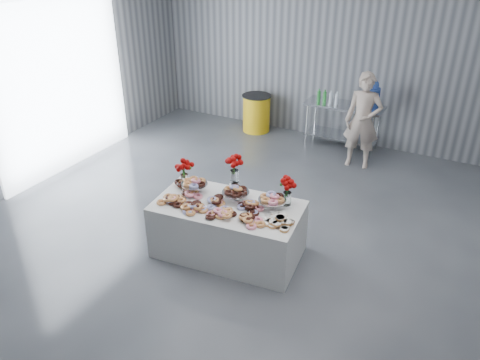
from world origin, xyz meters
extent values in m
plane|color=#3D4045|center=(0.00, 0.00, 0.00)|extent=(9.00, 9.00, 0.00)
cube|color=gray|center=(0.00, 4.50, 2.00)|extent=(8.00, 0.04, 4.00)
cube|color=gray|center=(-4.00, 0.00, 2.00)|extent=(0.04, 9.00, 4.00)
cube|color=white|center=(-3.94, 1.00, 1.50)|extent=(0.05, 3.00, 3.00)
cube|color=silver|center=(-0.04, -0.02, 0.38)|extent=(2.00, 1.20, 0.75)
cube|color=silver|center=(0.23, 4.10, 0.88)|extent=(1.50, 0.60, 0.04)
cube|color=silver|center=(0.23, 4.10, 0.25)|extent=(1.40, 0.55, 0.03)
cylinder|color=silver|center=(-0.42, 3.85, 0.43)|extent=(0.04, 0.04, 0.86)
cylinder|color=silver|center=(0.88, 3.85, 0.43)|extent=(0.04, 0.04, 0.86)
cylinder|color=silver|center=(-0.42, 4.35, 0.43)|extent=(0.04, 0.04, 0.86)
cylinder|color=silver|center=(0.88, 4.35, 0.43)|extent=(0.04, 0.04, 0.86)
cylinder|color=silver|center=(-0.60, 0.07, 0.81)|extent=(0.06, 0.06, 0.12)
cylinder|color=silver|center=(-0.60, 0.07, 0.88)|extent=(0.36, 0.36, 0.01)
cylinder|color=silver|center=(0.00, 0.14, 0.81)|extent=(0.06, 0.06, 0.12)
cylinder|color=silver|center=(0.00, 0.14, 0.88)|extent=(0.36, 0.36, 0.01)
cylinder|color=silver|center=(0.49, 0.19, 0.81)|extent=(0.06, 0.06, 0.12)
cylinder|color=silver|center=(0.49, 0.19, 0.88)|extent=(0.36, 0.36, 0.01)
cylinder|color=white|center=(-0.81, 0.15, 0.84)|extent=(0.11, 0.11, 0.18)
cylinder|color=#1E5919|center=(-0.81, 0.15, 0.97)|extent=(0.04, 0.04, 0.18)
cylinder|color=white|center=(0.63, 0.36, 0.84)|extent=(0.11, 0.11, 0.18)
cylinder|color=#1E5919|center=(0.63, 0.36, 0.97)|extent=(0.04, 0.04, 0.18)
cylinder|color=silver|center=(-0.12, 0.33, 0.82)|extent=(0.14, 0.14, 0.15)
cylinder|color=white|center=(-0.12, 0.33, 0.99)|extent=(0.11, 0.11, 0.18)
cylinder|color=#1E5919|center=(-0.12, 0.33, 1.12)|extent=(0.04, 0.04, 0.18)
cylinder|color=#416CDD|center=(0.73, 4.10, 1.10)|extent=(0.28, 0.28, 0.40)
sphere|color=#416CDD|center=(0.73, 4.10, 1.36)|extent=(0.20, 0.20, 0.20)
imported|color=#CC8C93|center=(0.76, 3.47, 0.87)|extent=(0.68, 0.49, 1.74)
cylinder|color=yellow|center=(-1.66, 4.10, 0.39)|extent=(0.58, 0.58, 0.78)
cylinder|color=black|center=(-1.66, 4.10, 0.79)|extent=(0.62, 0.62, 0.02)
camera|label=1|loc=(2.54, -4.48, 3.87)|focal=35.00mm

